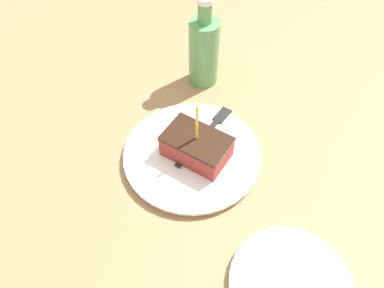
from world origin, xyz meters
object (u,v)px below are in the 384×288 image
(side_plate, at_px, (290,285))
(plate, at_px, (192,154))
(fork, at_px, (207,132))
(bottle, at_px, (204,50))
(cake_slice, at_px, (197,146))

(side_plate, bearing_deg, plate, 63.26)
(fork, bearing_deg, side_plate, -125.98)
(plate, xyz_separation_m, bottle, (0.22, 0.11, 0.08))
(fork, bearing_deg, bottle, 33.76)
(bottle, distance_m, side_plate, 0.53)
(plate, relative_size, fork, 1.46)
(cake_slice, xyz_separation_m, bottle, (0.22, 0.12, 0.04))
(plate, distance_m, fork, 0.06)
(plate, relative_size, bottle, 1.28)
(plate, height_order, fork, fork)
(cake_slice, distance_m, side_plate, 0.30)
(plate, bearing_deg, bottle, 25.65)
(cake_slice, bearing_deg, fork, 9.48)
(fork, distance_m, side_plate, 0.34)
(fork, bearing_deg, cake_slice, -170.52)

